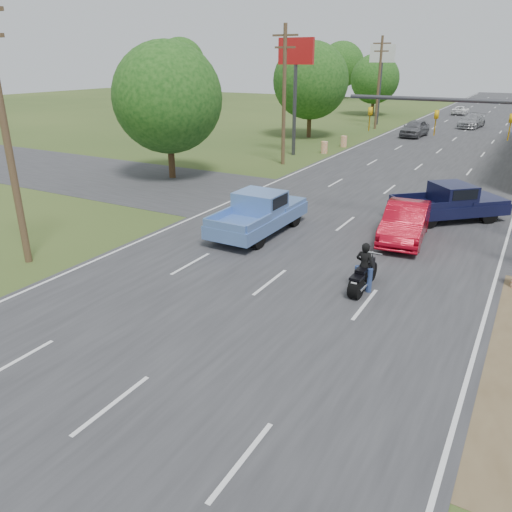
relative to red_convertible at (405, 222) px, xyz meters
The scene contains 24 objects.
ground 15.45m from the red_convertible, 101.57° to the right, with size 200.00×200.00×0.00m, color #30471C.
main_road 25.09m from the red_convertible, 97.09° to the left, with size 15.00×180.00×0.02m, color #2D2D30.
cross_road 4.31m from the red_convertible, 136.97° to the left, with size 120.00×10.00×0.02m, color #2D2D30.
utility_pole_4 16.76m from the red_convertible, 141.24° to the right, with size 2.00×0.28×10.00m.
utility_pole_5 18.57m from the red_convertible, 134.34° to the left, with size 2.00×0.28×10.00m.
utility_pole_6 39.24m from the red_convertible, 108.85° to the left, with size 2.00×0.28×10.00m.
tree_0 18.32m from the red_convertible, 164.04° to the left, with size 7.14×7.14×8.84m.
tree_1 31.95m from the red_convertible, 121.68° to the left, with size 7.56×7.56×9.36m.
tree_2 53.90m from the red_convertible, 108.77° to the left, with size 6.72×6.72×8.32m.
tree_4 83.65m from the red_convertible, 134.13° to the left, with size 9.24×9.24×11.44m.
tree_6 86.66m from the red_convertible, 112.50° to the left, with size 8.82×8.82×10.92m.
barrel_2 22.16m from the red_convertible, 121.54° to the left, with size 0.56×0.56×1.00m, color orange.
barrel_3 25.52m from the red_convertible, 116.26° to the left, with size 0.56×0.56×1.00m, color orange.
pole_sign_left_near 22.59m from the red_convertible, 128.83° to the left, with size 3.00×0.35×9.20m.
pole_sign_left_far 43.55m from the red_convertible, 108.39° to the left, with size 3.00×0.35×9.20m.
signal_mast 5.17m from the red_convertible, 34.67° to the left, with size 9.12×0.40×7.00m.
red_convertible is the anchor object (origin of this frame).
motorcycle 6.17m from the red_convertible, 89.36° to the right, with size 0.73×2.38×1.21m.
rider 6.09m from the red_convertible, 89.33° to the right, with size 0.62×0.41×1.71m, color black.
blue_pickup 6.59m from the red_convertible, 159.53° to the right, with size 2.35×5.96×1.97m.
navy_pickup 4.29m from the red_convertible, 72.61° to the left, with size 5.62×5.46×1.88m.
distant_car_grey 33.43m from the red_convertible, 102.25° to the left, with size 2.02×5.02×1.71m, color #5C5C62.
distant_car_silver 43.34m from the red_convertible, 93.88° to the left, with size 2.18×5.36×1.56m, color #99999D.
distant_car_white 58.62m from the red_convertible, 96.28° to the left, with size 1.99×4.31×1.20m, color white.
Camera 1 is at (7.75, -6.76, 7.68)m, focal length 35.00 mm.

